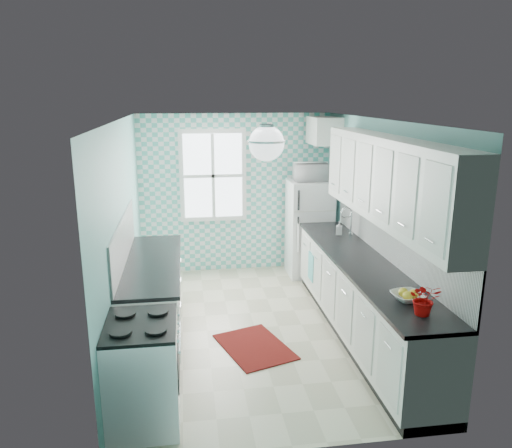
{
  "coord_description": "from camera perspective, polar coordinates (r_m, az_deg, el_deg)",
  "views": [
    {
      "loc": [
        -0.79,
        -5.55,
        2.77
      ],
      "look_at": [
        0.05,
        0.25,
        1.25
      ],
      "focal_mm": 35.0,
      "sensor_mm": 36.0,
      "label": 1
    }
  ],
  "objects": [
    {
      "name": "wall_back",
      "position": [
        7.94,
        -2.38,
        3.51
      ],
      "size": [
        3.0,
        0.02,
        2.5
      ],
      "primitive_type": "cube",
      "color": "#6EB4AF",
      "rests_on": "floor"
    },
    {
      "name": "backsplash_left",
      "position": [
        5.74,
        -14.92,
        -1.89
      ],
      "size": [
        0.02,
        2.15,
        0.51
      ],
      "primitive_type": "cube",
      "color": "white",
      "rests_on": "wall_left"
    },
    {
      "name": "base_cabinets_right",
      "position": [
        5.98,
        12.01,
        -8.6
      ],
      "size": [
        0.6,
        3.6,
        0.9
      ],
      "primitive_type": "cube",
      "color": "white",
      "rests_on": "floor"
    },
    {
      "name": "rug",
      "position": [
        5.81,
        -0.16,
        -13.84
      ],
      "size": [
        0.92,
        1.09,
        0.01
      ],
      "primitive_type": "cube",
      "rotation": [
        0.0,
        0.0,
        0.32
      ],
      "color": "#610308",
      "rests_on": "floor"
    },
    {
      "name": "wall_left",
      "position": [
        5.79,
        -15.09,
        -1.17
      ],
      "size": [
        0.02,
        4.4,
        2.5
      ],
      "primitive_type": "cube",
      "color": "#6EB4AF",
      "rests_on": "floor"
    },
    {
      "name": "wall_right",
      "position": [
        6.19,
        13.84,
        -0.09
      ],
      "size": [
        0.02,
        4.4,
        2.5
      ],
      "primitive_type": "cube",
      "color": "#6EB4AF",
      "rests_on": "floor"
    },
    {
      "name": "countertop_right",
      "position": [
        5.81,
        12.11,
        -4.34
      ],
      "size": [
        0.63,
        3.6,
        0.04
      ],
      "primitive_type": "cube",
      "color": "black",
      "rests_on": "base_cabinets_right"
    },
    {
      "name": "countertop_left",
      "position": [
        5.79,
        -11.76,
        -4.41
      ],
      "size": [
        0.63,
        2.15,
        0.04
      ],
      "primitive_type": "cube",
      "color": "black",
      "rests_on": "base_cabinets_left"
    },
    {
      "name": "soap_bottle",
      "position": [
        6.81,
        9.48,
        -0.46
      ],
      "size": [
        0.1,
        0.1,
        0.18
      ],
      "primitive_type": "imported",
      "rotation": [
        0.0,
        0.0,
        -0.33
      ],
      "color": "silver",
      "rests_on": "countertop_right"
    },
    {
      "name": "backsplash_right",
      "position": [
        5.84,
        15.05,
        -1.6
      ],
      "size": [
        0.02,
        3.6,
        0.51
      ],
      "primitive_type": "cube",
      "color": "white",
      "rests_on": "wall_right"
    },
    {
      "name": "dish_towel",
      "position": [
        6.91,
        6.3,
        -4.88
      ],
      "size": [
        0.07,
        0.25,
        0.38
      ],
      "primitive_type": "cube",
      "rotation": [
        0.0,
        0.0,
        -0.21
      ],
      "color": "#559F9D",
      "rests_on": "base_cabinets_right"
    },
    {
      "name": "microwave",
      "position": [
        7.65,
        6.27,
        5.95
      ],
      "size": [
        0.5,
        0.34,
        0.27
      ],
      "primitive_type": "imported",
      "rotation": [
        0.0,
        0.0,
        3.12
      ],
      "color": "white",
      "rests_on": "fridge"
    },
    {
      "name": "potted_plant",
      "position": [
        4.53,
        18.71,
        -8.11
      ],
      "size": [
        0.31,
        0.29,
        0.29
      ],
      "primitive_type": "imported",
      "rotation": [
        0.0,
        0.0,
        -0.27
      ],
      "color": "#AB160F",
      "rests_on": "countertop_right"
    },
    {
      "name": "ceiling_light",
      "position": [
        4.83,
        1.21,
        9.24
      ],
      "size": [
        0.34,
        0.34,
        0.35
      ],
      "color": "silver",
      "rests_on": "ceiling"
    },
    {
      "name": "wall_front",
      "position": [
        3.75,
        4.69,
        -9.42
      ],
      "size": [
        3.0,
        0.02,
        2.5
      ],
      "primitive_type": "cube",
      "color": "#6EB4AF",
      "rests_on": "floor"
    },
    {
      "name": "sink",
      "position": [
        6.73,
        9.33,
        -1.51
      ],
      "size": [
        0.5,
        0.42,
        0.53
      ],
      "rotation": [
        0.0,
        0.0,
        0.07
      ],
      "color": "silver",
      "rests_on": "countertop_right"
    },
    {
      "name": "floor",
      "position": [
        6.25,
        -0.13,
        -11.85
      ],
      "size": [
        3.0,
        4.4,
        0.02
      ],
      "primitive_type": "cube",
      "color": "beige",
      "rests_on": "ground"
    },
    {
      "name": "fruit_bowl",
      "position": [
        4.82,
        16.95,
        -7.95
      ],
      "size": [
        0.33,
        0.33,
        0.07
      ],
      "primitive_type": "imported",
      "rotation": [
        0.0,
        0.0,
        0.16
      ],
      "color": "white",
      "rests_on": "countertop_right"
    },
    {
      "name": "accent_wall",
      "position": [
        7.92,
        -2.37,
        3.48
      ],
      "size": [
        3.0,
        0.01,
        2.5
      ],
      "primitive_type": "cube",
      "color": "#56BFB1",
      "rests_on": "wall_back"
    },
    {
      "name": "ceiling",
      "position": [
        5.61,
        -0.14,
        11.89
      ],
      "size": [
        3.0,
        4.4,
        0.02
      ],
      "primitive_type": "cube",
      "color": "white",
      "rests_on": "wall_back"
    },
    {
      "name": "stove",
      "position": [
        4.56,
        -12.75,
        -16.03
      ],
      "size": [
        0.6,
        0.75,
        0.91
      ],
      "rotation": [
        0.0,
        0.0,
        -0.02
      ],
      "color": "silver",
      "rests_on": "floor"
    },
    {
      "name": "window",
      "position": [
        7.81,
        -4.94,
        5.52
      ],
      "size": [
        1.04,
        0.05,
        1.44
      ],
      "color": "white",
      "rests_on": "wall_back"
    },
    {
      "name": "upper_cabinet_fridge",
      "position": [
        7.68,
        7.69,
        10.54
      ],
      "size": [
        0.4,
        0.74,
        0.4
      ],
      "primitive_type": "cube",
      "color": "white",
      "rests_on": "wall_right"
    },
    {
      "name": "fridge",
      "position": [
        7.83,
        6.09,
        -0.48
      ],
      "size": [
        0.65,
        0.65,
        1.5
      ],
      "rotation": [
        0.0,
        0.0,
        -0.06
      ],
      "color": "white",
      "rests_on": "floor"
    },
    {
      "name": "upper_cabinets_right",
      "position": [
        5.45,
        14.86,
        4.88
      ],
      "size": [
        0.33,
        3.2,
        0.9
      ],
      "primitive_type": "cube",
      "color": "white",
      "rests_on": "wall_right"
    },
    {
      "name": "base_cabinets_left",
      "position": [
        5.96,
        -11.67,
        -8.69
      ],
      "size": [
        0.6,
        2.15,
        0.9
      ],
      "primitive_type": "cube",
      "color": "white",
      "rests_on": "floor"
    }
  ]
}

